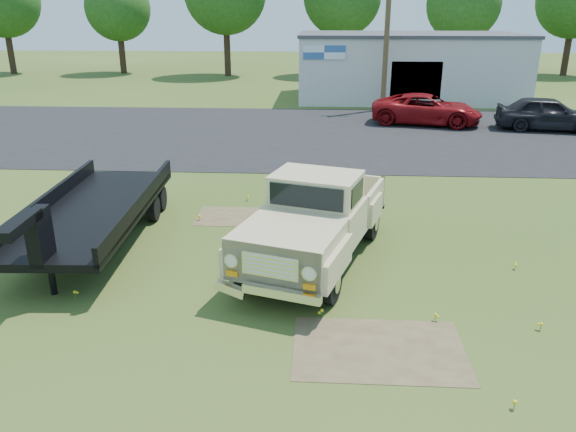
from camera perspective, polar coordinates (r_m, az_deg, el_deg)
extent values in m
plane|color=#324917|center=(12.79, 1.24, -5.71)|extent=(140.00, 140.00, 0.00)
cube|color=black|center=(27.07, 2.50, 8.33)|extent=(90.00, 14.00, 0.02)
cube|color=brown|center=(10.23, 9.21, -13.23)|extent=(3.00, 2.00, 0.01)
cube|color=brown|center=(16.18, -5.37, -0.07)|extent=(2.20, 1.60, 0.01)
cube|color=beige|center=(39.06, 12.02, 14.57)|extent=(14.00, 8.00, 4.00)
cube|color=#3F3F44|center=(38.92, 12.25, 17.57)|extent=(14.20, 8.20, 0.20)
cube|color=black|center=(35.21, 12.87, 13.27)|extent=(3.00, 0.10, 2.20)
cube|color=white|center=(34.52, 3.70, 16.26)|extent=(2.50, 0.08, 0.80)
cylinder|color=#4E3A24|center=(33.70, 10.03, 18.13)|extent=(0.30, 0.30, 9.00)
cylinder|color=#342217|center=(58.93, -26.33, 14.59)|extent=(0.56, 0.56, 3.60)
sphere|color=#1E4614|center=(58.81, -27.05, 18.93)|extent=(6.40, 6.40, 6.40)
cylinder|color=#342217|center=(55.76, -16.48, 15.41)|extent=(0.56, 0.56, 3.24)
sphere|color=#1E4614|center=(55.62, -16.92, 19.57)|extent=(5.76, 5.76, 5.76)
cylinder|color=#342217|center=(51.80, -6.18, 16.17)|extent=(0.56, 0.56, 3.96)
cylinder|color=#342217|center=(52.14, 5.36, 16.12)|extent=(0.56, 0.56, 3.78)
cylinder|color=#342217|center=(51.94, 16.90, 15.16)|extent=(0.56, 0.56, 3.42)
sphere|color=#1E4614|center=(51.80, 17.41, 19.88)|extent=(6.08, 6.08, 6.08)
cylinder|color=#342217|center=(57.34, 26.42, 14.47)|extent=(0.56, 0.56, 3.60)
sphere|color=#1E4614|center=(57.22, 27.16, 18.94)|extent=(6.40, 6.40, 6.40)
imported|color=maroon|center=(30.10, 13.89, 10.46)|extent=(5.92, 3.66, 1.53)
imported|color=black|center=(30.47, 24.86, 9.41)|extent=(5.05, 2.72, 1.63)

